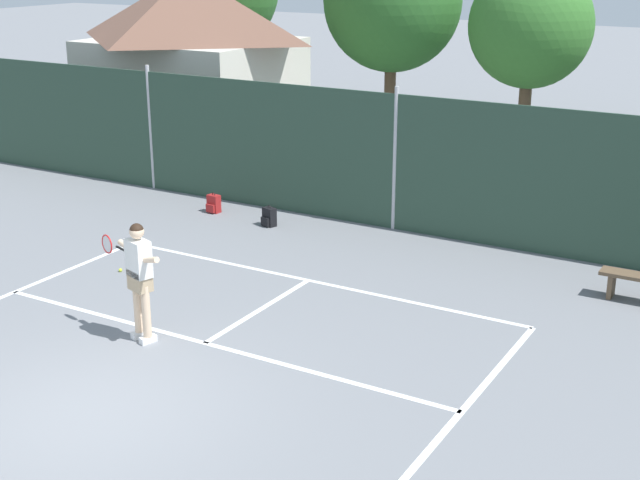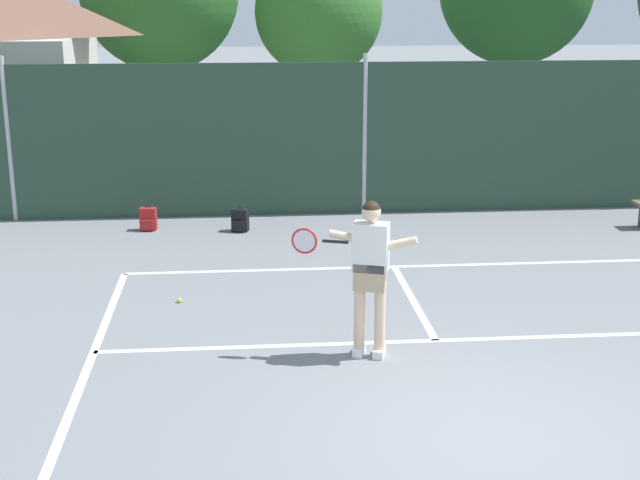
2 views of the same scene
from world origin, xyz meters
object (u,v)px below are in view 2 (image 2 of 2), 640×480
(tennis_player, at_px, (369,265))
(tennis_ball, at_px, (179,300))
(backpack_red, at_px, (148,220))
(backpack_black, at_px, (240,221))

(tennis_player, relative_size, tennis_ball, 28.10)
(backpack_red, bearing_deg, tennis_player, -62.48)
(tennis_player, distance_m, backpack_red, 6.76)
(backpack_red, bearing_deg, tennis_ball, -78.67)
(backpack_red, distance_m, backpack_black, 1.63)
(tennis_ball, xyz_separation_m, backpack_red, (-0.78, 3.90, 0.16))
(tennis_player, bearing_deg, tennis_ball, 138.61)
(tennis_player, distance_m, tennis_ball, 3.27)
(tennis_ball, relative_size, backpack_black, 0.14)
(tennis_ball, distance_m, backpack_red, 3.98)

